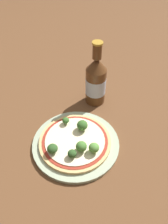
% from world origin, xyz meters
% --- Properties ---
extents(ground_plane, '(3.00, 3.00, 0.00)m').
position_xyz_m(ground_plane, '(0.00, 0.00, 0.00)').
color(ground_plane, brown).
extents(plate, '(0.26, 0.26, 0.01)m').
position_xyz_m(plate, '(0.01, -0.03, 0.01)').
color(plate, '#A3B293').
rests_on(plate, ground_plane).
extents(pizza, '(0.22, 0.22, 0.01)m').
position_xyz_m(pizza, '(0.01, -0.03, 0.02)').
color(pizza, tan).
rests_on(pizza, plate).
extents(broccoli_floret_0, '(0.02, 0.02, 0.02)m').
position_xyz_m(broccoli_floret_0, '(-0.05, 0.01, 0.04)').
color(broccoli_floret_0, '#89A866').
rests_on(broccoli_floret_0, pizza).
extents(broccoli_floret_1, '(0.03, 0.03, 0.03)m').
position_xyz_m(broccoli_floret_1, '(0.01, 0.02, 0.04)').
color(broccoli_floret_1, '#89A866').
rests_on(broccoli_floret_1, pizza).
extents(broccoli_floret_2, '(0.02, 0.02, 0.02)m').
position_xyz_m(broccoli_floret_2, '(0.04, -0.08, 0.04)').
color(broccoli_floret_2, '#89A866').
rests_on(broccoli_floret_2, pizza).
extents(broccoli_floret_3, '(0.03, 0.03, 0.03)m').
position_xyz_m(broccoli_floret_3, '(0.05, -0.05, 0.04)').
color(broccoli_floret_3, '#89A866').
rests_on(broccoli_floret_3, pizza).
extents(broccoli_floret_4, '(0.03, 0.03, 0.03)m').
position_xyz_m(broccoli_floret_4, '(0.08, -0.04, 0.04)').
color(broccoli_floret_4, '#89A866').
rests_on(broccoli_floret_4, pizza).
extents(broccoli_floret_5, '(0.03, 0.03, 0.03)m').
position_xyz_m(broccoli_floret_5, '(-0.02, -0.10, 0.04)').
color(broccoli_floret_5, '#89A866').
rests_on(broccoli_floret_5, pizza).
extents(beer_bottle, '(0.07, 0.07, 0.23)m').
position_xyz_m(beer_bottle, '(-0.03, 0.18, 0.09)').
color(beer_bottle, '#563319').
rests_on(beer_bottle, ground_plane).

